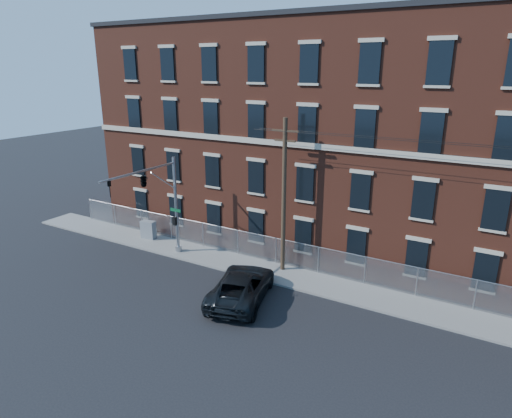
{
  "coord_description": "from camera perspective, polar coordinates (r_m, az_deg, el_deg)",
  "views": [
    {
      "loc": [
        14.18,
        -18.84,
        12.98
      ],
      "look_at": [
        0.88,
        4.0,
        4.59
      ],
      "focal_mm": 31.34,
      "sensor_mm": 36.0,
      "label": 1
    }
  ],
  "objects": [
    {
      "name": "pickup_truck",
      "position": [
        26.36,
        -1.87,
        -9.76
      ],
      "size": [
        4.41,
        6.77,
        1.73
      ],
      "primitive_type": "imported",
      "rotation": [
        0.0,
        0.0,
        3.41
      ],
      "color": "black",
      "rests_on": "ground"
    },
    {
      "name": "utility_cabinet",
      "position": [
        36.09,
        -13.59,
        -2.58
      ],
      "size": [
        1.2,
        0.71,
        1.42
      ],
      "primitive_type": "cube",
      "rotation": [
        0.0,
        0.0,
        0.13
      ],
      "color": "gray",
      "rests_on": "sidewalk"
    },
    {
      "name": "ground",
      "position": [
        26.91,
        -6.03,
        -11.33
      ],
      "size": [
        140.0,
        140.0,
        0.0
      ],
      "primitive_type": "plane",
      "color": "black",
      "rests_on": "ground"
    },
    {
      "name": "chain_link_fence",
      "position": [
        27.91,
        23.01,
        -9.2
      ],
      "size": [
        59.06,
        0.06,
        1.85
      ],
      "color": "#A5A8AD",
      "rests_on": "ground"
    },
    {
      "name": "traffic_signal_mast",
      "position": [
        30.11,
        -13.18,
        2.53
      ],
      "size": [
        0.9,
        6.75,
        7.0
      ],
      "color": "#9EA0A5",
      "rests_on": "ground"
    },
    {
      "name": "mill_building",
      "position": [
        33.19,
        26.35,
        7.43
      ],
      "size": [
        55.3,
        14.32,
        16.3
      ],
      "color": "brown",
      "rests_on": "ground"
    },
    {
      "name": "utility_pole_near",
      "position": [
        28.35,
        3.59,
        1.94
      ],
      "size": [
        1.8,
        0.28,
        10.0
      ],
      "color": "#453322",
      "rests_on": "ground"
    },
    {
      "name": "sidewalk",
      "position": [
        27.2,
        22.36,
        -12.21
      ],
      "size": [
        65.0,
        3.0,
        0.12
      ],
      "primitive_type": "cube",
      "color": "gray",
      "rests_on": "ground"
    }
  ]
}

